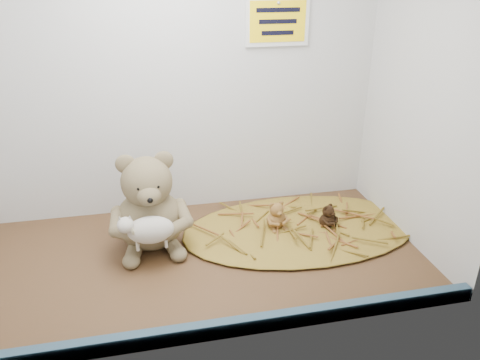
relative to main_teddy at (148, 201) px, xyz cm
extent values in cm
cube|color=#422E17|center=(9.39, -8.96, -13.26)|extent=(120.00, 60.00, 0.40)
cube|color=silver|center=(9.39, 21.04, 31.74)|extent=(120.00, 0.40, 90.00)
cube|color=silver|center=(69.39, -8.96, 31.74)|extent=(0.40, 60.00, 90.00)
cube|color=#335062|center=(9.39, -37.76, -11.46)|extent=(119.28, 2.20, 3.60)
ellipsoid|color=brown|center=(42.12, -0.98, -12.60)|extent=(68.39, 39.71, 1.32)
cube|color=yellow|center=(39.39, 20.44, 41.74)|extent=(16.00, 1.20, 11.00)
camera|label=1|loc=(0.74, -110.81, 55.48)|focal=35.00mm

